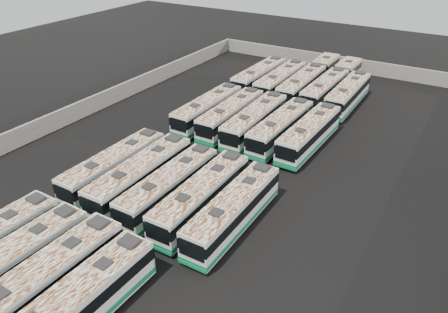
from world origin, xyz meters
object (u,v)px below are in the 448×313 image
bus_front_left (10,266)px  bus_midfront_far_right (233,210)px  bus_midback_center (255,121)px  bus_front_right (75,308)px  bus_midfront_left (141,176)px  bus_midfront_far_left (115,167)px  bus_midfront_center (169,187)px  bus_midback_right (281,128)px  bus_midfront_right (202,197)px  bus_midback_far_right (309,134)px  bus_back_far_right (348,95)px  bus_midback_far_left (208,109)px  bus_back_right (333,83)px  bus_back_center (310,79)px  bus_front_center (43,284)px  bus_midback_left (231,115)px  bus_back_far_left (259,77)px  bus_back_left (280,82)px

bus_front_left → bus_midfront_far_right: size_ratio=1.01×
bus_front_left → bus_midback_center: bearing=85.2°
bus_front_right → bus_midfront_left: bearing=116.4°
bus_midfront_far_left → bus_front_left: bearing=-75.9°
bus_front_left → bus_midfront_center: (3.17, 13.46, -0.02)m
bus_midback_right → bus_front_right: bearing=-88.7°
bus_midfront_right → bus_midback_far_right: bus_midfront_right is taller
bus_midfront_center → bus_midback_center: bearing=89.9°
bus_midfront_left → bus_back_far_right: bus_midfront_left is taller
bus_front_left → bus_midback_far_left: bearing=97.7°
bus_midfront_center → bus_midback_far_left: bearing=111.9°
bus_midback_right → bus_back_right: (0.09, 16.98, -0.01)m
bus_midfront_left → bus_back_far_right: size_ratio=1.02×
bus_midfront_center → bus_back_right: (3.36, 32.90, 0.02)m
bus_midfront_center → bus_back_center: 32.78m
bus_front_center → bus_midfront_far_right: 14.73m
bus_back_far_right → bus_midfront_far_left: bearing=-114.2°
bus_midback_left → bus_midback_center: size_ratio=0.98×
bus_midfront_far_left → bus_midfront_right: 9.76m
bus_back_center → bus_midback_left: bearing=-101.9°
bus_midback_left → bus_front_left: bearing=-90.6°
bus_back_far_left → bus_back_right: bus_back_far_left is taller
bus_midfront_left → bus_midfront_right: bus_midfront_left is taller
bus_front_left → bus_front_center: bus_front_center is taller
bus_midfront_center → bus_midback_center: (0.01, 15.92, 0.06)m
bus_midfront_left → bus_midfront_right: bearing=-0.1°
bus_front_left → bus_back_far_left: size_ratio=0.98×
bus_midfront_far_left → bus_back_center: size_ratio=0.63×
bus_midback_far_left → bus_midback_far_right: bus_midback_far_left is taller
bus_front_left → bus_front_center: size_ratio=0.98×
bus_midback_right → bus_midback_far_right: (3.28, 0.19, -0.00)m
bus_midfront_far_left → bus_midback_far_right: 20.71m
bus_midback_far_left → bus_back_far_left: bearing=90.6°
bus_midfront_center → bus_midback_left: bus_midback_left is taller
bus_midback_left → bus_back_far_right: size_ratio=0.99×
bus_midfront_far_left → bus_back_center: bearing=79.3°
bus_midfront_center → bus_midfront_left: bearing=179.6°
bus_midfront_right → bus_back_far_right: bearing=82.9°
bus_midfront_far_right → bus_back_center: bus_back_center is taller
bus_midfront_right → bus_midback_far_left: 18.59m
bus_midfront_far_right → bus_midfront_far_left: bearing=179.2°
bus_midback_far_right → bus_back_left: 16.55m
bus_midfront_right → bus_back_right: bearing=89.0°
bus_midfront_center → bus_front_right: bearing=-76.4°
bus_back_center → bus_back_far_right: (6.51, -3.14, -0.02)m
bus_front_right → bus_back_center: (-3.32, 46.42, 0.02)m
bus_midfront_far_right → bus_midback_far_right: bus_midback_far_right is taller
bus_front_center → bus_midback_right: 29.46m
bus_midfront_left → bus_midback_center: bus_midfront_left is taller
bus_front_right → bus_midback_center: (-3.31, 29.55, 0.02)m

